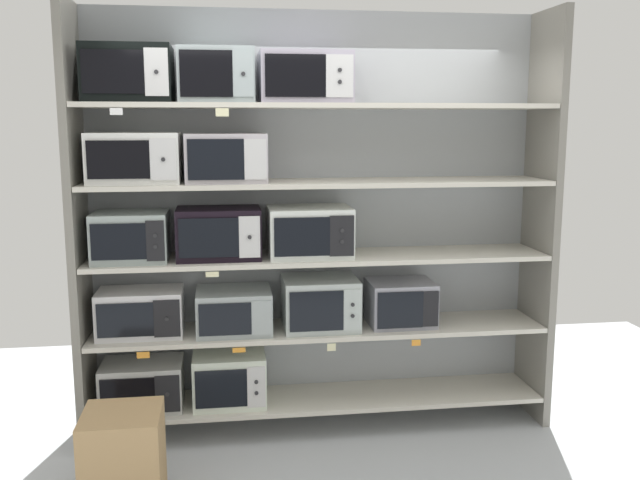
{
  "coord_description": "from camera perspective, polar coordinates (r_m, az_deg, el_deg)",
  "views": [
    {
      "loc": [
        -0.62,
        -4.36,
        2.02
      ],
      "look_at": [
        0.0,
        0.0,
        1.27
      ],
      "focal_mm": 38.95,
      "sensor_mm": 36.0,
      "label": 1
    }
  ],
  "objects": [
    {
      "name": "microwave_2",
      "position": [
        4.54,
        -14.52,
        -5.79
      ],
      "size": [
        0.53,
        0.34,
        0.29
      ],
      "color": "silver",
      "rests_on": "shelf_1"
    },
    {
      "name": "back_panel",
      "position": [
        4.71,
        -0.45,
        1.71
      ],
      "size": [
        3.14,
        0.04,
        2.73
      ],
      "primitive_type": "cube",
      "color": "#9EA3A8",
      "rests_on": "ground"
    },
    {
      "name": "price_tag_7",
      "position": [
        4.11,
        -8.04,
        10.35
      ],
      "size": [
        0.08,
        0.0,
        0.05
      ],
      "primitive_type": "cube",
      "color": "beige"
    },
    {
      "name": "microwave_12",
      "position": [
        4.36,
        -8.52,
        13.19
      ],
      "size": [
        0.45,
        0.43,
        0.32
      ],
      "color": "#99A6A8",
      "rests_on": "shelf_4"
    },
    {
      "name": "microwave_0",
      "position": [
        4.69,
        -14.37,
        -11.44
      ],
      "size": [
        0.51,
        0.38,
        0.3
      ],
      "color": "#BABCB8",
      "rests_on": "shelf_0"
    },
    {
      "name": "microwave_4",
      "position": [
        4.55,
        0.03,
        -5.18
      ],
      "size": [
        0.48,
        0.42,
        0.33
      ],
      "color": "#B0BAB6",
      "rests_on": "shelf_1"
    },
    {
      "name": "microwave_9",
      "position": [
        4.39,
        -14.96,
        6.53
      ],
      "size": [
        0.54,
        0.41,
        0.31
      ],
      "color": "white",
      "rests_on": "shelf_3"
    },
    {
      "name": "microwave_8",
      "position": [
        4.44,
        -0.89,
        0.71
      ],
      "size": [
        0.53,
        0.43,
        0.32
      ],
      "color": "silver",
      "rests_on": "shelf_2"
    },
    {
      "name": "microwave_11",
      "position": [
        4.4,
        -15.44,
        13.0
      ],
      "size": [
        0.51,
        0.43,
        0.34
      ],
      "color": "black",
      "rests_on": "shelf_4"
    },
    {
      "name": "price_tag_1",
      "position": [
        4.37,
        -14.33,
        -9.15
      ],
      "size": [
        0.08,
        0.0,
        0.04
      ],
      "primitive_type": "cube",
      "color": "orange"
    },
    {
      "name": "price_tag_0",
      "position": [
        4.55,
        -14.48,
        -14.97
      ],
      "size": [
        0.08,
        0.0,
        0.05
      ],
      "primitive_type": "cube",
      "color": "orange"
    },
    {
      "name": "upright_left",
      "position": [
        4.49,
        -19.29,
        0.79
      ],
      "size": [
        0.05,
        0.49,
        2.73
      ],
      "primitive_type": "cube",
      "color": "gray",
      "rests_on": "ground"
    },
    {
      "name": "microwave_13",
      "position": [
        4.39,
        -1.29,
        13.17
      ],
      "size": [
        0.56,
        0.43,
        0.31
      ],
      "color": "#A49DAE",
      "rests_on": "shelf_4"
    },
    {
      "name": "upright_right",
      "position": [
        4.89,
        17.68,
        1.55
      ],
      "size": [
        0.05,
        0.49,
        2.73
      ],
      "primitive_type": "cube",
      "color": "gray",
      "rests_on": "ground"
    },
    {
      "name": "price_tag_6",
      "position": [
        4.15,
        -16.4,
        10.1
      ],
      "size": [
        0.07,
        0.0,
        0.04
      ],
      "primitive_type": "cube",
      "color": "white"
    },
    {
      "name": "price_tag_2",
      "position": [
        4.34,
        -6.67,
        -8.98
      ],
      "size": [
        0.08,
        0.0,
        0.03
      ],
      "primitive_type": "cube",
      "color": "orange"
    },
    {
      "name": "price_tag_4",
      "position": [
        4.5,
        7.91,
        -8.36
      ],
      "size": [
        0.06,
        0.0,
        0.04
      ],
      "primitive_type": "cube",
      "color": "orange"
    },
    {
      "name": "shelf_0",
      "position": [
        4.77,
        0.0,
        -12.89
      ],
      "size": [
        2.94,
        0.49,
        0.03
      ],
      "primitive_type": "cube",
      "color": "beige",
      "rests_on": "ground"
    },
    {
      "name": "microwave_6",
      "position": [
        4.45,
        -15.26,
        0.29
      ],
      "size": [
        0.45,
        0.4,
        0.3
      ],
      "color": "#99A7A3",
      "rests_on": "shelf_2"
    },
    {
      "name": "shelf_4",
      "position": [
        4.4,
        0.0,
        10.95
      ],
      "size": [
        2.94,
        0.49,
        0.03
      ],
      "primitive_type": "cube",
      "color": "beige"
    },
    {
      "name": "price_tag_3",
      "position": [
        4.39,
        0.95,
        -8.8
      ],
      "size": [
        0.05,
        0.0,
        0.05
      ],
      "primitive_type": "cube",
      "color": "beige"
    },
    {
      "name": "microwave_5",
      "position": [
        4.66,
        6.63,
        -5.15
      ],
      "size": [
        0.43,
        0.36,
        0.29
      ],
      "color": "#9899A5",
      "rests_on": "shelf_1"
    },
    {
      "name": "microwave_10",
      "position": [
        4.36,
        -7.72,
        6.71
      ],
      "size": [
        0.49,
        0.41,
        0.3
      ],
      "color": "#BCB5BC",
      "rests_on": "shelf_3"
    },
    {
      "name": "shelf_3",
      "position": [
        4.42,
        0.0,
        4.69
      ],
      "size": [
        2.94,
        0.49,
        0.03
      ],
      "primitive_type": "cube",
      "color": "beige"
    },
    {
      "name": "microwave_1",
      "position": [
        4.66,
        -7.46,
        -11.13
      ],
      "size": [
        0.47,
        0.41,
        0.34
      ],
      "color": "silver",
      "rests_on": "shelf_0"
    },
    {
      "name": "shipping_carton",
      "position": [
        3.97,
        -15.84,
        -16.96
      ],
      "size": [
        0.41,
        0.41,
        0.53
      ],
      "primitive_type": "cube",
      "color": "tan",
      "rests_on": "ground"
    },
    {
      "name": "price_tag_5",
      "position": [
        4.21,
        -8.84,
        -2.81
      ],
      "size": [
        0.08,
        0.0,
        0.03
      ],
      "primitive_type": "cube",
      "color": "beige"
    },
    {
      "name": "shelf_2",
      "position": [
        4.49,
        0.0,
        -1.45
      ],
      "size": [
        2.94,
        0.49,
        0.03
      ],
      "primitive_type": "cube",
      "color": "beige"
    },
    {
      "name": "microwave_3",
      "position": [
        4.52,
        -7.09,
        -5.76
      ],
      "size": [
        0.47,
        0.41,
        0.27
      ],
      "color": "#9AA3A3",
      "rests_on": "shelf_1"
    },
    {
      "name": "shelf_1",
      "position": [
        4.6,
        0.0,
        -7.34
      ],
      "size": [
        2.94,
        0.49,
        0.03
      ],
      "primitive_type": "cube",
      "color": "beige"
    },
    {
      "name": "microwave_7",
      "position": [
        4.41,
        -8.32,
        0.56
      ],
      "size": [
        0.52,
        0.37,
        0.32
      ],
      "color": "black",
      "rests_on": "shelf_2"
    }
  ]
}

